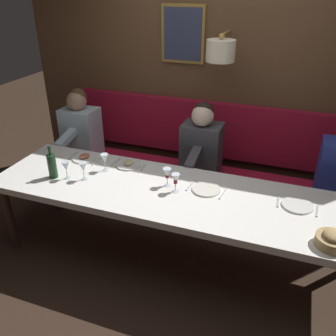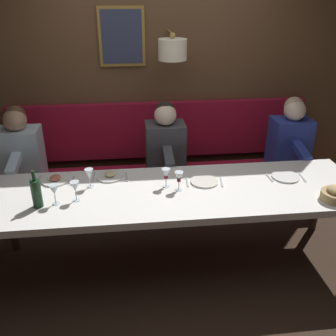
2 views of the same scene
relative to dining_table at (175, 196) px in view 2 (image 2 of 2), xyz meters
The scene contains 18 objects.
ground_plane 0.68m from the dining_table, ahead, with size 12.00×12.00×0.00m, color #332319.
dining_table is the anchor object (origin of this frame).
banquette_bench 1.00m from the dining_table, ahead, with size 0.52×3.35×0.45m, color maroon.
back_wall_panel 1.61m from the dining_table, ahead, with size 0.59×4.55×2.90m.
diner_nearest 1.61m from the dining_table, 56.75° to the right, with size 0.60×0.40×0.79m.
diner_near 0.89m from the dining_table, ahead, with size 0.60×0.40×0.79m.
diner_middle 1.68m from the dining_table, 58.33° to the left, with size 0.60×0.40×0.79m.
place_setting_0 0.29m from the dining_table, 68.01° to the right, with size 0.24×0.32×0.01m.
place_setting_1 0.62m from the dining_table, 61.36° to the left, with size 0.24×0.31×0.05m.
place_setting_2 1.04m from the dining_table, 74.74° to the left, with size 0.24×0.31×0.05m.
place_setting_3 1.00m from the dining_table, 83.40° to the right, with size 0.24×0.31×0.01m.
wine_glass_0 0.17m from the dining_table, 97.50° to the right, with size 0.07×0.07×0.16m.
wine_glass_1 0.81m from the dining_table, 95.72° to the left, with size 0.07×0.07×0.16m.
wine_glass_2 0.73m from the dining_table, 79.18° to the left, with size 0.07×0.07×0.16m.
wine_glass_3 0.20m from the dining_table, 45.40° to the left, with size 0.07×0.07×0.16m.
wine_glass_4 0.96m from the dining_table, 96.93° to the left, with size 0.07×0.07×0.16m.
wine_bottle 1.09m from the dining_table, 97.36° to the left, with size 0.08×0.08×0.30m.
bread_bowl 1.26m from the dining_table, 103.61° to the right, with size 0.22×0.22×0.12m.
Camera 2 is at (-2.69, 0.36, 2.24)m, focal length 40.23 mm.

